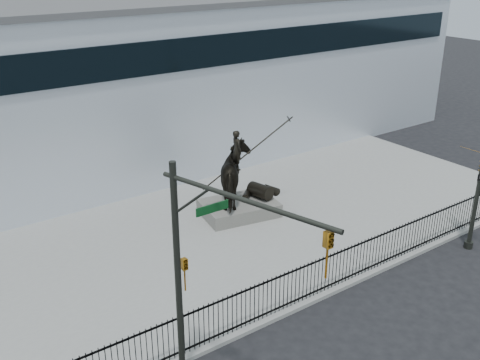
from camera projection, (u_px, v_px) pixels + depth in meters
ground at (356, 307)px, 19.95m from camera, size 120.00×120.00×0.00m
plaza at (241, 231)px, 25.17m from camera, size 30.00×12.00×0.15m
building at (113, 81)px, 33.23m from camera, size 44.00×14.00×9.00m
picket_fence at (333, 270)px, 20.54m from camera, size 22.10×0.10×1.50m
statue_plinth at (239, 208)px, 26.42m from camera, size 3.77×2.92×0.64m
equestrian_statue at (240, 175)px, 25.81m from camera, size 4.30×3.07×3.70m
traffic_signal_left at (202, 278)px, 14.30m from camera, size 1.52×4.84×7.00m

